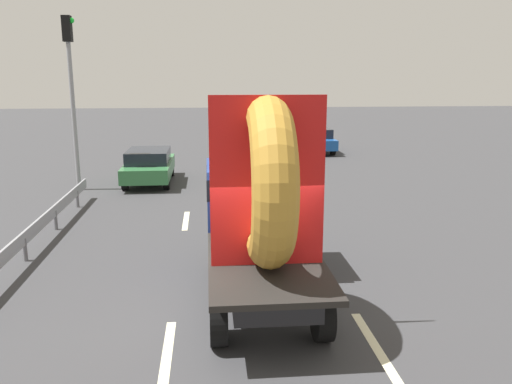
% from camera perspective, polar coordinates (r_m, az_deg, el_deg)
% --- Properties ---
extents(ground_plane, '(120.00, 120.00, 0.00)m').
position_cam_1_polar(ground_plane, '(9.96, -0.89, -12.85)').
color(ground_plane, '#38383A').
extents(flatbed_truck, '(2.02, 5.33, 3.98)m').
position_cam_1_polar(flatbed_truck, '(10.07, 0.37, -1.27)').
color(flatbed_truck, black).
rests_on(flatbed_truck, ground_plane).
extents(distant_sedan, '(1.79, 4.17, 1.36)m').
position_cam_1_polar(distant_sedan, '(21.46, -11.57, 2.90)').
color(distant_sedan, black).
rests_on(distant_sedan, ground_plane).
extents(traffic_light, '(0.42, 0.36, 6.32)m').
position_cam_1_polar(traffic_light, '(20.60, -19.47, 11.42)').
color(traffic_light, gray).
rests_on(traffic_light, ground_plane).
extents(guardrail, '(0.10, 10.23, 0.71)m').
position_cam_1_polar(guardrail, '(14.58, -22.37, -3.27)').
color(guardrail, gray).
rests_on(guardrail, ground_plane).
extents(lane_dash_left_near, '(0.16, 2.54, 0.01)m').
position_cam_1_polar(lane_dash_left_near, '(8.56, -9.74, -17.61)').
color(lane_dash_left_near, beige).
rests_on(lane_dash_left_near, ground_plane).
extents(lane_dash_left_far, '(0.16, 2.05, 0.01)m').
position_cam_1_polar(lane_dash_left_far, '(15.87, -7.63, -3.10)').
color(lane_dash_left_far, beige).
rests_on(lane_dash_left_far, ground_plane).
extents(lane_dash_right_near, '(0.16, 2.62, 0.01)m').
position_cam_1_polar(lane_dash_right_near, '(8.92, 13.14, -16.43)').
color(lane_dash_right_near, beige).
rests_on(lane_dash_right_near, ground_plane).
extents(lane_dash_right_far, '(0.16, 2.76, 0.01)m').
position_cam_1_polar(lane_dash_right_far, '(15.85, 4.50, -3.03)').
color(lane_dash_right_far, beige).
rests_on(lane_dash_right_far, ground_plane).
extents(oncoming_car, '(1.78, 4.15, 1.35)m').
position_cam_1_polar(oncoming_car, '(29.72, 6.35, 5.76)').
color(oncoming_car, black).
rests_on(oncoming_car, ground_plane).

